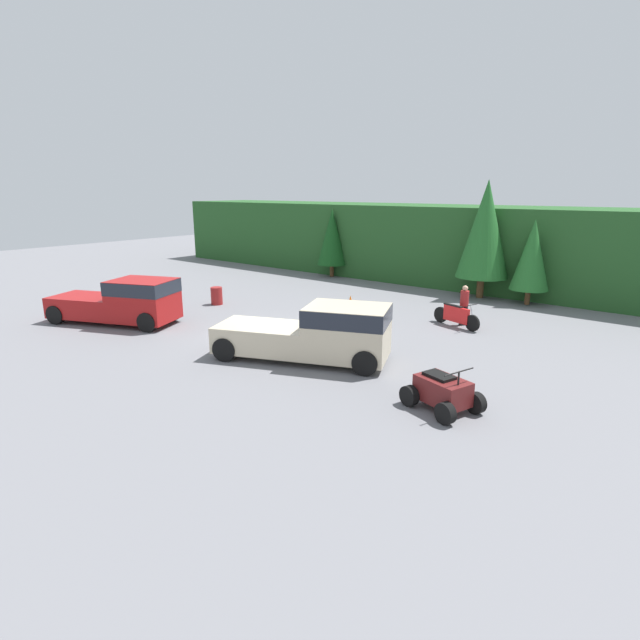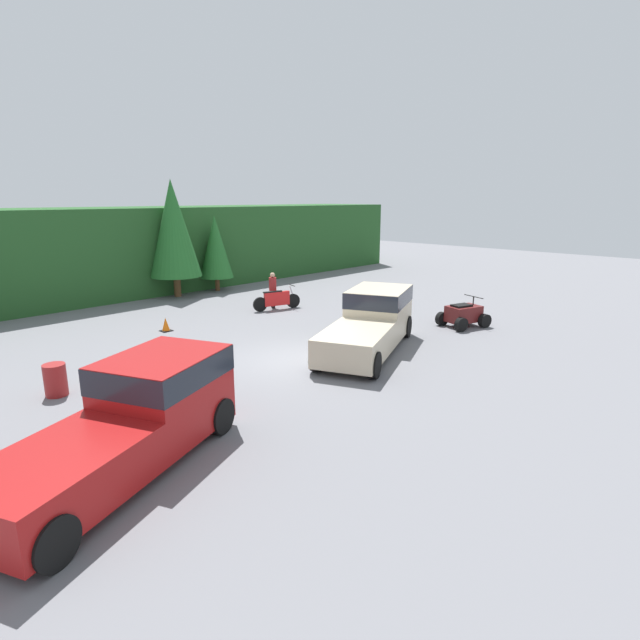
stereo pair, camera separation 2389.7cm
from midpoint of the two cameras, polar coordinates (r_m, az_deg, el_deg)
name	(u,v)px [view 1 (the left image)]	position (r m, az deg, el deg)	size (l,w,h in m)	color
ground_plane	(275,339)	(13.59, 31.04, -11.07)	(80.00, 80.00, 0.00)	slate
hillside_backdrop	(454,244)	(28.59, 36.58, 5.65)	(44.00, 6.00, 4.68)	#235123
tree_left	(332,237)	(26.61, 20.92, 7.71)	(1.96, 1.96, 4.44)	brown
tree_mid_left	(485,229)	(25.00, 43.91, 6.53)	(2.71, 2.71, 6.16)	brown
tree_mid_right	(532,255)	(25.33, 49.06, 3.02)	(1.87, 1.87, 4.25)	brown
pickup_truck_red	(125,300)	(13.40, 1.00, -4.45)	(5.93, 4.02, 1.97)	maroon
pickup_truck_second	(319,332)	(12.40, 44.81, -10.58)	(6.20, 4.11, 1.97)	beige
dirt_bike	(456,316)	(19.46, 47.89, -5.03)	(2.34, 0.93, 1.13)	black
quad_atv	(442,392)	(13.42, 66.87, -16.38)	(2.18, 1.84, 1.23)	black
rider_person	(464,304)	(19.79, 48.34, -3.46)	(0.49, 0.49, 1.73)	black
traffic_cone	(350,301)	(19.59, 31.20, -2.78)	(0.42, 0.42, 0.55)	black
steel_barrel	(217,296)	(17.44, 11.26, -2.18)	(0.58, 0.58, 0.88)	maroon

